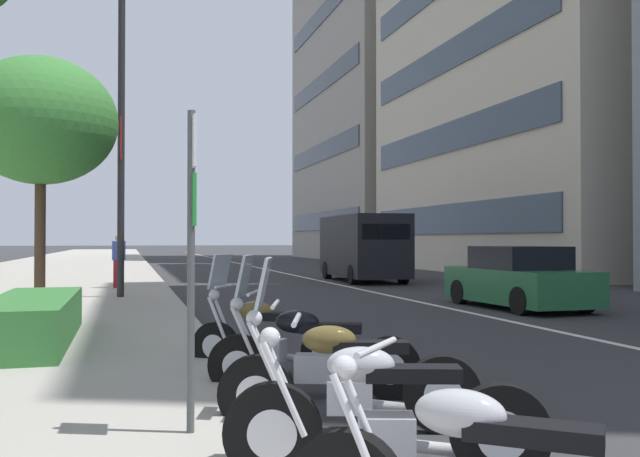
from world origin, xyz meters
name	(u,v)px	position (x,y,z in m)	size (l,w,h in m)	color
sidewalk_right_plaza	(48,275)	(30.00, 10.78, 0.07)	(160.00, 9.30, 0.15)	#A39E93
lane_centre_stripe	(266,269)	(35.00, 0.00, 0.00)	(110.00, 0.16, 0.01)	silver
motorcycle_under_tarp	(383,419)	(1.60, 5.73, 0.43)	(0.85, 2.14, 1.11)	black
motorcycle_nearest_camera	(344,380)	(2.83, 5.62, 0.44)	(0.84, 2.18, 1.49)	black
motorcycle_second_in_row	(309,355)	(4.18, 5.57, 0.44)	(0.97, 2.12, 1.48)	black
motorcycle_mid_row	(266,338)	(5.56, 5.76, 0.43)	(1.30, 1.76, 1.46)	black
car_far_down_avenue	(519,280)	(11.87, -1.62, 0.68)	(4.15, 1.97, 1.48)	#236038
delivery_van_ahead	(363,246)	(23.06, -1.57, 1.38)	(5.78, 2.36, 2.58)	black
parking_sign_by_curb	(192,230)	(2.64, 6.91, 1.71)	(0.32, 0.06, 2.49)	#47494C
street_lamp_with_banners	(133,94)	(15.95, 7.27, 5.47)	(1.26, 2.32, 9.17)	#232326
clipped_hedge_bed	(33,320)	(7.99, 8.72, 0.48)	(4.26, 1.10, 0.66)	#337033
street_tree_far_plaza	(41,122)	(12.57, 9.14, 4.10)	(3.11, 3.11, 5.28)	#473323
pedestrian_on_plaza	(119,260)	(19.58, 7.66, 1.00)	(0.27, 0.40, 1.68)	maroon
office_tower_mid_left	(406,27)	(52.32, -15.64, 20.01)	(21.43, 15.12, 40.01)	gray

